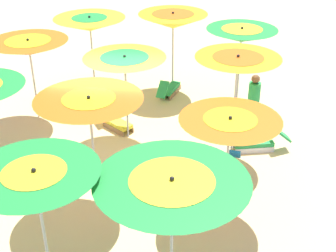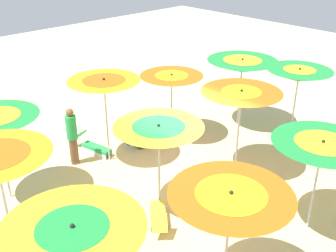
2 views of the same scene
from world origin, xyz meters
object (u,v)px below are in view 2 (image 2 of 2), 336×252
(beach_umbrella_3, at_px, (322,151))
(beachgoer_2, at_px, (72,135))
(beach_umbrella_4, at_px, (241,97))
(lounger_0, at_px, (43,234))
(beach_umbrella_1, at_px, (299,75))
(beach_umbrella_5, at_px, (172,80))
(beach_ball, at_px, (238,102))
(beach_umbrella_6, at_px, (230,203))
(beach_umbrella_8, at_px, (104,87))
(lounger_2, at_px, (159,215))
(lounger_4, at_px, (146,139))
(beach_umbrella_7, at_px, (159,133))
(beach_umbrella_2, at_px, (242,66))
(beach_umbrella_9, at_px, (74,238))
(lounger_1, at_px, (94,146))

(beach_umbrella_3, relative_size, beachgoer_2, 1.31)
(beach_umbrella_4, height_order, lounger_0, beach_umbrella_4)
(beach_umbrella_1, xyz_separation_m, lounger_0, (-7.83, 1.21, -2.01))
(beach_umbrella_4, relative_size, beach_umbrella_5, 1.12)
(beach_ball, bearing_deg, lounger_0, -169.06)
(beach_umbrella_3, xyz_separation_m, beach_ball, (4.49, 5.44, -1.85))
(beach_umbrella_6, relative_size, beach_umbrella_8, 0.91)
(lounger_2, xyz_separation_m, beach_ball, (6.83, 3.00, -0.06))
(lounger_4, relative_size, beachgoer_2, 0.80)
(beach_umbrella_4, height_order, beach_umbrella_7, beach_umbrella_4)
(beach_umbrella_8, bearing_deg, beach_umbrella_2, -13.28)
(beach_umbrella_1, xyz_separation_m, beach_umbrella_5, (-2.44, 2.83, -0.29))
(beach_umbrella_4, height_order, beach_umbrella_5, beach_umbrella_4)
(beach_umbrella_8, bearing_deg, beach_umbrella_6, -103.94)
(beach_umbrella_3, xyz_separation_m, beach_umbrella_9, (-5.13, 1.20, 0.04))
(beach_umbrella_4, bearing_deg, lounger_1, 123.04)
(beach_umbrella_3, height_order, beach_umbrella_7, beach_umbrella_7)
(beach_ball, bearing_deg, beachgoer_2, 175.01)
(beach_umbrella_1, relative_size, beach_umbrella_5, 1.14)
(beach_umbrella_6, xyz_separation_m, lounger_4, (2.72, 5.33, -1.84))
(beach_umbrella_2, bearing_deg, lounger_2, -160.08)
(beach_umbrella_9, bearing_deg, beach_umbrella_4, 13.78)
(lounger_1, bearing_deg, lounger_0, -62.44)
(lounger_1, xyz_separation_m, beachgoer_2, (-0.74, -0.14, 0.69))
(beach_umbrella_3, relative_size, lounger_4, 1.65)
(beach_umbrella_2, distance_m, beach_umbrella_9, 8.86)
(beach_umbrella_2, bearing_deg, lounger_1, 159.56)
(beach_umbrella_1, relative_size, lounger_0, 1.75)
(beach_ball, bearing_deg, lounger_2, -156.29)
(beach_umbrella_9, xyz_separation_m, lounger_2, (2.78, 1.24, -1.82))
(beach_umbrella_5, distance_m, beach_umbrella_8, 2.34)
(beach_umbrella_5, xyz_separation_m, beach_umbrella_7, (-2.77, -2.47, 0.10))
(beach_umbrella_1, height_order, beach_umbrella_8, beach_umbrella_8)
(beach_umbrella_2, distance_m, beach_umbrella_6, 7.34)
(beach_umbrella_2, distance_m, beach_ball, 2.59)
(beach_umbrella_5, xyz_separation_m, beach_umbrella_8, (-2.31, 0.20, 0.34))
(beach_umbrella_9, bearing_deg, beach_umbrella_8, 49.81)
(lounger_2, height_order, beach_ball, lounger_2)
(lounger_2, bearing_deg, beach_umbrella_1, -50.27)
(beach_umbrella_1, xyz_separation_m, beachgoer_2, (-5.58, 3.56, -1.32))
(beach_umbrella_4, distance_m, lounger_2, 3.66)
(beach_umbrella_1, height_order, beachgoer_2, beach_umbrella_1)
(beach_umbrella_7, relative_size, beach_umbrella_9, 0.99)
(beach_umbrella_8, distance_m, beachgoer_2, 1.69)
(beach_umbrella_4, relative_size, beach_umbrella_8, 0.96)
(beach_umbrella_9, bearing_deg, beach_umbrella_3, -13.15)
(beach_umbrella_6, distance_m, lounger_2, 2.99)
(beach_umbrella_6, distance_m, beach_umbrella_9, 2.54)
(beach_umbrella_1, bearing_deg, beach_umbrella_3, -142.83)
(beach_umbrella_8, relative_size, lounger_0, 1.80)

